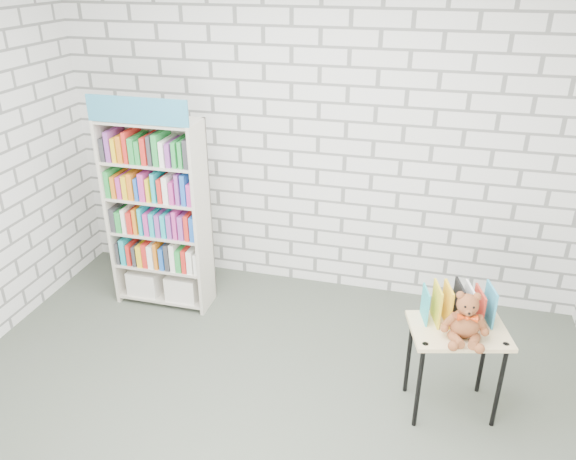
# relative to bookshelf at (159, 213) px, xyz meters

# --- Properties ---
(ground) EXTENTS (4.50, 4.50, 0.00)m
(ground) POSITION_rel_bookshelf_xyz_m (1.20, -1.36, -0.84)
(ground) COLOR #454C40
(ground) RESTS_ON ground
(room_shell) EXTENTS (4.52, 4.02, 2.81)m
(room_shell) POSITION_rel_bookshelf_xyz_m (1.20, -1.36, 0.95)
(room_shell) COLOR silver
(room_shell) RESTS_ON ground
(bookshelf) EXTENTS (0.82, 0.32, 1.84)m
(bookshelf) POSITION_rel_bookshelf_xyz_m (0.00, 0.00, 0.00)
(bookshelf) COLOR beige
(bookshelf) RESTS_ON ground
(display_table) EXTENTS (0.68, 0.55, 0.65)m
(display_table) POSITION_rel_bookshelf_xyz_m (2.42, -0.75, -0.28)
(display_table) COLOR #DFC586
(display_table) RESTS_ON ground
(table_books) EXTENTS (0.45, 0.28, 0.25)m
(table_books) POSITION_rel_bookshelf_xyz_m (2.40, -0.66, -0.07)
(table_books) COLOR teal
(table_books) RESTS_ON display_table
(teddy_bear) EXTENTS (0.29, 0.27, 0.31)m
(teddy_bear) POSITION_rel_bookshelf_xyz_m (2.45, -0.84, -0.07)
(teddy_bear) COLOR maroon
(teddy_bear) RESTS_ON display_table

